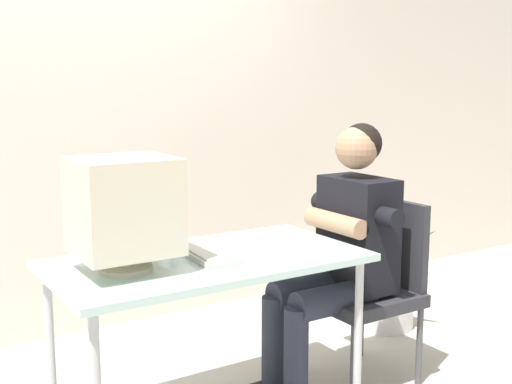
{
  "coord_description": "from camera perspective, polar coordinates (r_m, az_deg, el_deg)",
  "views": [
    {
      "loc": [
        -1.23,
        -2.31,
        1.45
      ],
      "look_at": [
        0.24,
        0.0,
        0.99
      ],
      "focal_mm": 46.06,
      "sensor_mm": 36.0,
      "label": 1
    }
  ],
  "objects": [
    {
      "name": "wall_back",
      "position": [
        4.01,
        -10.2,
        10.04
      ],
      "size": [
        8.0,
        0.1,
        3.0
      ],
      "primitive_type": "cube",
      "color": "beige",
      "rests_on": "ground_plane"
    },
    {
      "name": "office_chair",
      "position": [
        3.29,
        9.9,
        -7.62
      ],
      "size": [
        0.48,
        0.48,
        0.88
      ],
      "color": "#4C4C51",
      "rests_on": "ground_plane"
    },
    {
      "name": "crt_monitor",
      "position": [
        2.5,
        -11.33,
        -1.28
      ],
      "size": [
        0.38,
        0.34,
        0.43
      ],
      "color": "beige",
      "rests_on": "desk"
    },
    {
      "name": "keyboard",
      "position": [
        2.74,
        -4.58,
        -5.18
      ],
      "size": [
        0.18,
        0.45,
        0.03
      ],
      "color": "silver",
      "rests_on": "desk"
    },
    {
      "name": "person_seated",
      "position": [
        3.11,
        7.27,
        -4.84
      ],
      "size": [
        0.71,
        0.56,
        1.27
      ],
      "color": "black",
      "rests_on": "ground_plane"
    },
    {
      "name": "desk_mug",
      "position": [
        2.91,
        -7.32,
        -3.73
      ],
      "size": [
        0.08,
        0.1,
        0.09
      ],
      "color": "white",
      "rests_on": "desk"
    },
    {
      "name": "potted_plant",
      "position": [
        4.04,
        11.14,
        -7.97
      ],
      "size": [
        0.63,
        0.68,
        0.73
      ],
      "color": "silver",
      "rests_on": "ground_plane"
    },
    {
      "name": "desk",
      "position": [
        2.73,
        -4.23,
        -6.9
      ],
      "size": [
        1.28,
        0.68,
        0.74
      ],
      "color": "#B7B7BC",
      "rests_on": "ground_plane"
    }
  ]
}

